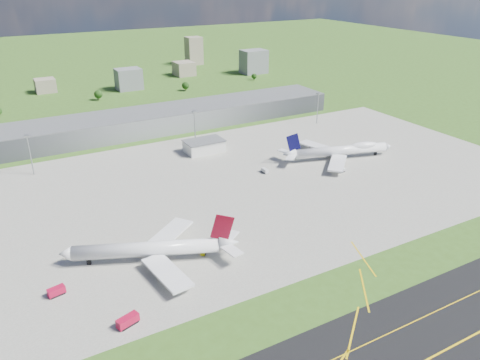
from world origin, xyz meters
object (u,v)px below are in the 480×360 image
crash_tender (56,292)px  van_white_near (265,171)px  airliner_red_twin (153,249)px  van_white_far (342,170)px  tug_yellow (203,253)px  airliner_blue_quad (341,151)px  fire_truck (128,321)px

crash_tender → van_white_near: crash_tender is taller
airliner_red_twin → van_white_far: 141.63m
crash_tender → tug_yellow: size_ratio=1.89×
airliner_blue_quad → van_white_far: bearing=-112.1°
tug_yellow → van_white_far: bearing=-28.3°
airliner_blue_quad → tug_yellow: airliner_blue_quad is taller
fire_truck → tug_yellow: fire_truck is taller
airliner_red_twin → van_white_far: (136.79, 36.46, -4.45)m
fire_truck → van_white_near: size_ratio=1.60×
tug_yellow → van_white_near: (72.97, 65.63, 0.50)m
van_white_near → airliner_red_twin: bearing=120.7°
airliner_red_twin → van_white_near: (93.77, 59.21, -4.27)m
airliner_blue_quad → crash_tender: (-192.86, -59.83, -3.98)m
airliner_blue_quad → van_white_near: 57.78m
crash_tender → van_white_near: 149.65m
crash_tender → airliner_blue_quad: bearing=5.4°
fire_truck → van_white_far: size_ratio=1.92×
airliner_blue_quad → van_white_near: size_ratio=14.03×
van_white_far → fire_truck: bearing=-156.7°
crash_tender → van_white_near: (135.38, 63.79, -0.34)m
fire_truck → tug_yellow: size_ratio=2.34×
crash_tender → van_white_far: crash_tender is taller
airliner_blue_quad → crash_tender: 201.96m
airliner_blue_quad → van_white_far: size_ratio=16.84×
airliner_red_twin → crash_tender: bearing=29.1°
van_white_far → airliner_blue_quad: bearing=51.6°
airliner_red_twin → airliner_blue_quad: airliner_red_twin is taller
tug_yellow → van_white_near: bearing=-6.6°
airliner_blue_quad → fire_truck: 195.42m
airliner_blue_quad → fire_truck: (-173.41, -90.02, -3.89)m
airliner_blue_quad → van_white_far: airliner_blue_quad is taller
airliner_red_twin → fire_truck: airliner_red_twin is taller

